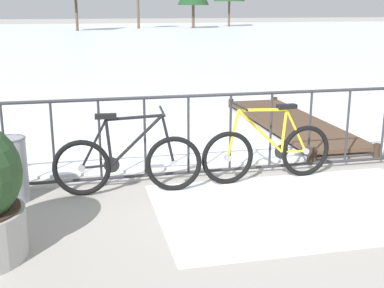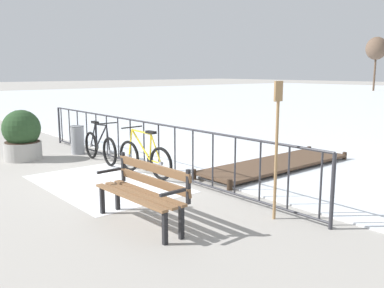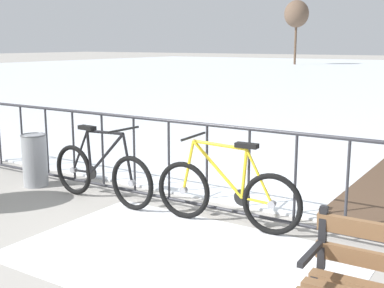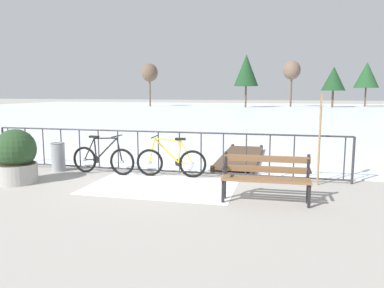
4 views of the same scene
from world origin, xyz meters
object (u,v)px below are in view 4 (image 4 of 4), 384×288
oar_upright (320,133)px  planter_with_shrub (16,157)px  bicycle_second (171,162)px  park_bench (266,174)px  trash_bin (58,157)px  bicycle_near_railing (103,159)px

oar_upright → planter_with_shrub: bearing=-168.1°
bicycle_second → park_bench: (2.29, -1.53, 0.14)m
trash_bin → planter_with_shrub: bearing=-97.6°
bicycle_second → trash_bin: (-3.01, -0.05, 0.00)m
bicycle_near_railing → oar_upright: oar_upright is taller
oar_upright → trash_bin: bearing=-179.5°
trash_bin → oar_upright: bearing=0.5°
planter_with_shrub → trash_bin: size_ratio=1.65×
bicycle_second → bicycle_near_railing: bearing=-177.2°
bicycle_near_railing → bicycle_second: bearing=2.8°
park_bench → oar_upright: oar_upright is taller
oar_upright → bicycle_second: bearing=-180.0°
planter_with_shrub → oar_upright: size_ratio=0.61×
bicycle_near_railing → bicycle_second: (1.74, 0.09, 0.00)m
park_bench → oar_upright: size_ratio=0.81×
bicycle_near_railing → oar_upright: size_ratio=0.86×
park_bench → trash_bin: park_bench is taller
bicycle_second → park_bench: size_ratio=1.06×
bicycle_near_railing → park_bench: size_ratio=1.06×
park_bench → trash_bin: 5.50m
bicycle_near_railing → bicycle_second: same height
oar_upright → park_bench: bearing=-124.6°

